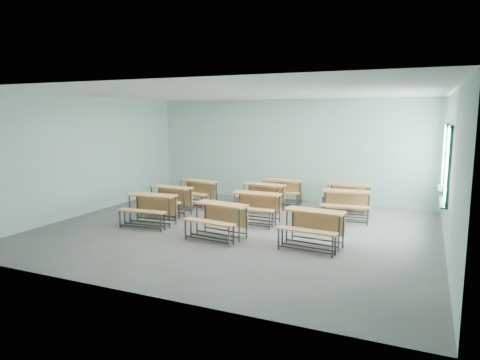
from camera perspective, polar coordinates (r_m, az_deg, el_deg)
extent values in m
cube|color=slate|center=(10.27, -0.42, -6.66)|extent=(9.00, 8.00, 0.02)
cube|color=white|center=(9.92, -0.44, 11.59)|extent=(9.00, 8.00, 0.02)
cube|color=#A9D3C8|center=(13.71, 6.45, 3.99)|extent=(9.00, 0.02, 3.20)
cube|color=#A9D3C8|center=(6.55, -14.90, -1.32)|extent=(9.00, 0.02, 3.20)
cube|color=#A9D3C8|center=(12.50, -19.69, 3.09)|extent=(0.02, 8.00, 3.20)
cube|color=#A9D3C8|center=(9.12, 26.41, 0.81)|extent=(0.02, 8.00, 3.20)
cube|color=#1C4F4A|center=(11.98, 25.42, -0.70)|extent=(0.06, 1.20, 0.06)
cube|color=#1C4F4A|center=(11.85, 25.91, 6.67)|extent=(0.06, 1.20, 0.06)
cube|color=#1C4F4A|center=(11.33, 25.75, 2.72)|extent=(0.06, 0.06, 1.60)
cube|color=#1C4F4A|center=(12.46, 25.58, 3.19)|extent=(0.06, 0.06, 1.60)
cube|color=#1C4F4A|center=(11.89, 25.66, 2.97)|extent=(0.04, 0.04, 1.48)
cube|color=#1C4F4A|center=(11.89, 25.66, 2.97)|extent=(0.04, 1.08, 0.04)
cube|color=#1C4F4A|center=(11.99, 25.21, -0.97)|extent=(0.14, 1.28, 0.04)
cube|color=white|center=(11.89, 25.78, 2.96)|extent=(0.01, 1.08, 1.48)
cube|color=#1C4F4A|center=(10.01, 25.73, -2.41)|extent=(0.06, 1.20, 0.06)
cube|color=#1C4F4A|center=(9.86, 26.31, 6.42)|extent=(0.06, 1.20, 0.06)
cube|color=#1C4F4A|center=(9.34, 26.14, 1.61)|extent=(0.06, 0.06, 1.60)
cube|color=#1C4F4A|center=(10.47, 25.90, 2.29)|extent=(0.06, 0.06, 1.60)
cube|color=#1C4F4A|center=(9.90, 26.02, 1.97)|extent=(0.04, 0.04, 1.48)
cube|color=#1C4F4A|center=(9.90, 26.02, 1.97)|extent=(0.04, 1.08, 0.04)
cube|color=#1C4F4A|center=(10.02, 25.47, -2.73)|extent=(0.14, 1.28, 0.04)
cube|color=white|center=(9.90, 26.16, 1.96)|extent=(0.01, 1.08, 1.48)
cube|color=#CC8749|center=(10.80, -11.62, -1.99)|extent=(1.24, 0.49, 0.04)
cube|color=#CC8749|center=(11.02, -11.07, -3.41)|extent=(1.16, 0.10, 0.42)
cylinder|color=#36393B|center=(11.04, -14.48, -3.87)|extent=(0.04, 0.04, 0.72)
cylinder|color=#36393B|center=(10.46, -9.41, -4.40)|extent=(0.04, 0.04, 0.72)
cylinder|color=#36393B|center=(11.30, -13.56, -3.55)|extent=(0.04, 0.04, 0.72)
cylinder|color=#36393B|center=(10.74, -8.56, -4.04)|extent=(0.04, 0.04, 0.72)
cube|color=#36393B|center=(10.80, -11.97, -5.47)|extent=(1.12, 0.10, 0.03)
cube|color=#36393B|center=(11.07, -11.08, -5.10)|extent=(1.12, 0.10, 0.03)
cube|color=#CC8749|center=(10.46, -12.96, -4.07)|extent=(1.23, 0.33, 0.04)
cylinder|color=#36393B|center=(10.74, -15.72, -5.09)|extent=(0.04, 0.04, 0.42)
cylinder|color=#36393B|center=(10.14, -10.55, -5.71)|extent=(0.04, 0.04, 0.42)
cylinder|color=#36393B|center=(10.89, -15.13, -4.88)|extent=(0.04, 0.04, 0.42)
cylinder|color=#36393B|center=(10.30, -10.01, -5.47)|extent=(0.04, 0.04, 0.42)
cube|color=#36393B|center=(10.46, -13.18, -6.09)|extent=(1.12, 0.10, 0.03)
cube|color=#36393B|center=(10.62, -12.62, -5.85)|extent=(1.12, 0.10, 0.03)
cube|color=#CC8749|center=(9.52, -2.52, -3.24)|extent=(1.26, 0.55, 0.04)
cube|color=#CC8749|center=(9.74, -1.91, -4.83)|extent=(1.15, 0.16, 0.42)
cylinder|color=#36393B|center=(9.78, -5.78, -5.24)|extent=(0.04, 0.04, 0.72)
cylinder|color=#36393B|center=(9.19, -0.12, -6.11)|extent=(0.04, 0.04, 0.72)
cylinder|color=#36393B|center=(10.04, -4.68, -4.86)|extent=(0.04, 0.04, 0.72)
cylinder|color=#36393B|center=(9.46, 0.88, -5.68)|extent=(0.04, 0.04, 0.72)
cube|color=#36393B|center=(9.54, -3.03, -7.17)|extent=(1.11, 0.16, 0.03)
cube|color=#36393B|center=(9.80, -1.98, -6.73)|extent=(1.11, 0.16, 0.03)
cube|color=#CC8749|center=(9.19, -4.16, -5.62)|extent=(1.24, 0.40, 0.04)
cylinder|color=#36393B|center=(9.50, -7.27, -6.63)|extent=(0.04, 0.04, 0.42)
cylinder|color=#36393B|center=(8.88, -1.51, -7.64)|extent=(0.04, 0.04, 0.42)
cylinder|color=#36393B|center=(9.64, -6.57, -6.37)|extent=(0.04, 0.04, 0.42)
cylinder|color=#36393B|center=(9.04, -0.86, -7.35)|extent=(0.04, 0.04, 0.42)
cube|color=#36393B|center=(9.21, -4.48, -7.90)|extent=(1.11, 0.16, 0.03)
cube|color=#36393B|center=(9.37, -3.80, -7.62)|extent=(1.11, 0.16, 0.03)
cube|color=#CC8749|center=(8.97, 9.99, -4.11)|extent=(1.25, 0.51, 0.04)
cube|color=#CC8749|center=(9.21, 10.32, -5.76)|extent=(1.15, 0.12, 0.42)
cylinder|color=#36393B|center=(9.10, 6.25, -6.31)|extent=(0.04, 0.04, 0.72)
cylinder|color=#36393B|center=(8.75, 13.05, -7.09)|extent=(0.04, 0.04, 0.72)
cylinder|color=#36393B|center=(9.39, 7.01, -5.85)|extent=(0.04, 0.04, 0.72)
cylinder|color=#36393B|center=(9.05, 13.62, -6.58)|extent=(0.04, 0.04, 0.72)
cube|color=#36393B|center=(8.98, 9.54, -8.30)|extent=(1.11, 0.13, 0.03)
cube|color=#36393B|center=(9.28, 10.21, -7.76)|extent=(1.11, 0.13, 0.03)
cube|color=#CC8749|center=(8.59, 8.87, -6.72)|extent=(1.24, 0.36, 0.04)
cylinder|color=#36393B|center=(8.77, 5.16, -7.89)|extent=(0.04, 0.04, 0.42)
cylinder|color=#36393B|center=(8.41, 12.22, -8.79)|extent=(0.04, 0.04, 0.42)
cylinder|color=#36393B|center=(8.94, 5.66, -7.57)|extent=(0.04, 0.04, 0.42)
cylinder|color=#36393B|center=(8.58, 12.60, -8.43)|extent=(0.04, 0.04, 0.42)
cube|color=#36393B|center=(8.61, 8.59, -9.17)|extent=(1.11, 0.13, 0.03)
cube|color=#36393B|center=(8.78, 9.04, -8.82)|extent=(1.11, 0.13, 0.03)
cube|color=#CC8749|center=(11.90, -9.20, -0.95)|extent=(1.25, 0.51, 0.04)
cube|color=#CC8749|center=(12.10, -8.62, -2.26)|extent=(1.15, 0.12, 0.42)
cylinder|color=#36393B|center=(12.19, -11.70, -2.60)|extent=(0.04, 0.04, 0.72)
cylinder|color=#36393B|center=(11.51, -7.46, -3.16)|extent=(0.04, 0.04, 0.72)
cylinder|color=#36393B|center=(12.44, -10.73, -2.35)|extent=(0.04, 0.04, 0.72)
cylinder|color=#36393B|center=(11.77, -6.53, -2.88)|extent=(0.04, 0.04, 0.72)
cube|color=#36393B|center=(11.90, -9.61, -4.09)|extent=(1.11, 0.13, 0.03)
cube|color=#36393B|center=(12.15, -8.66, -3.81)|extent=(1.11, 0.13, 0.03)
cube|color=#CC8749|center=(11.58, -10.65, -2.77)|extent=(1.23, 0.36, 0.04)
cylinder|color=#36393B|center=(11.91, -12.99, -3.64)|extent=(0.04, 0.04, 0.42)
cylinder|color=#36393B|center=(11.22, -8.72, -4.28)|extent=(0.04, 0.04, 0.42)
cylinder|color=#36393B|center=(12.06, -12.38, -3.48)|extent=(0.04, 0.04, 0.42)
cylinder|color=#36393B|center=(11.36, -8.13, -4.10)|extent=(0.04, 0.04, 0.42)
cube|color=#36393B|center=(11.59, -10.90, -4.58)|extent=(1.11, 0.13, 0.03)
cube|color=#36393B|center=(11.73, -10.30, -4.40)|extent=(1.11, 0.13, 0.03)
cube|color=#CC8749|center=(10.80, 2.28, -1.82)|extent=(1.22, 0.41, 0.04)
cube|color=#CC8749|center=(11.03, 2.63, -3.23)|extent=(1.16, 0.03, 0.42)
cylinder|color=#36393B|center=(10.95, -0.77, -3.70)|extent=(0.04, 0.04, 0.72)
cylinder|color=#36393B|center=(10.54, 4.76, -4.22)|extent=(0.04, 0.04, 0.72)
cylinder|color=#36393B|center=(11.24, -0.07, -3.38)|extent=(0.04, 0.04, 0.72)
cylinder|color=#36393B|center=(10.84, 5.33, -3.86)|extent=(0.04, 0.04, 0.72)
cube|color=#36393B|center=(10.79, 1.94, -5.30)|extent=(1.12, 0.04, 0.03)
cube|color=#36393B|center=(11.08, 2.57, -4.93)|extent=(1.12, 0.04, 0.03)
cube|color=#CC8749|center=(10.42, 1.27, -3.89)|extent=(1.22, 0.26, 0.04)
cylinder|color=#36393B|center=(10.61, -1.72, -4.93)|extent=(0.04, 0.04, 0.42)
cylinder|color=#36393B|center=(10.19, 3.97, -5.52)|extent=(0.04, 0.04, 0.42)
cylinder|color=#36393B|center=(10.78, -1.28, -4.71)|extent=(0.04, 0.04, 0.42)
cylinder|color=#36393B|center=(10.36, 4.33, -5.28)|extent=(0.04, 0.04, 0.42)
cube|color=#36393B|center=(10.42, 1.06, -5.92)|extent=(1.12, 0.04, 0.03)
cube|color=#36393B|center=(10.59, 1.47, -5.68)|extent=(1.12, 0.04, 0.03)
cube|color=#CC8749|center=(12.94, -5.56, -0.11)|extent=(1.26, 0.57, 0.04)
cube|color=#CC8749|center=(13.14, -5.05, -1.33)|extent=(1.15, 0.18, 0.42)
cylinder|color=#36393B|center=(13.22, -7.90, -1.64)|extent=(0.04, 0.04, 0.72)
cylinder|color=#36393B|center=(12.55, -3.95, -2.12)|extent=(0.04, 0.04, 0.72)
cylinder|color=#36393B|center=(13.47, -7.03, -1.43)|extent=(0.04, 0.04, 0.72)
cylinder|color=#36393B|center=(12.81, -3.11, -1.89)|extent=(0.04, 0.04, 0.72)
cube|color=#36393B|center=(12.93, -5.96, -3.00)|extent=(1.11, 0.18, 0.03)
cube|color=#36393B|center=(13.18, -5.10, -2.76)|extent=(1.11, 0.18, 0.03)
cube|color=#CC8749|center=(12.61, -6.87, -1.75)|extent=(1.24, 0.41, 0.04)
cylinder|color=#36393B|center=(12.93, -9.06, -2.57)|extent=(0.04, 0.04, 0.42)
cylinder|color=#36393B|center=(12.25, -5.08, -3.12)|extent=(0.04, 0.04, 0.42)
cylinder|color=#36393B|center=(13.07, -8.52, -2.43)|extent=(0.04, 0.04, 0.42)
cylinder|color=#36393B|center=(12.40, -4.55, -2.97)|extent=(0.04, 0.04, 0.42)
cube|color=#36393B|center=(12.60, -7.11, -3.42)|extent=(1.11, 0.18, 0.03)
cube|color=#36393B|center=(12.75, -6.58, -3.26)|extent=(1.11, 0.18, 0.03)
cube|color=#CC8749|center=(12.22, 3.19, -0.60)|extent=(1.25, 0.51, 0.04)
cube|color=#CC8749|center=(12.44, 3.55, -1.88)|extent=(1.15, 0.12, 0.42)
cylinder|color=#36393B|center=(12.39, 0.52, -2.24)|extent=(0.04, 0.04, 0.72)
cylinder|color=#36393B|center=(11.92, 5.27, -2.72)|extent=(0.04, 0.04, 0.72)
cylinder|color=#36393B|center=(12.67, 1.21, -2.00)|extent=(0.04, 0.04, 0.72)
cylinder|color=#36393B|center=(12.21, 5.87, -2.45)|extent=(0.04, 0.04, 0.72)
cube|color=#36393B|center=(12.20, 2.84, -3.67)|extent=(1.11, 0.12, 0.03)
cube|color=#36393B|center=(12.48, 3.49, -3.39)|extent=(1.11, 0.12, 0.03)
cube|color=#CC8749|center=(11.84, 2.17, -2.37)|extent=(1.23, 0.36, 0.04)
cylinder|color=#36393B|center=(12.06, -0.42, -3.27)|extent=(0.04, 0.04, 0.42)
cylinder|color=#36393B|center=(11.57, 4.44, -3.81)|extent=(0.04, 0.04, 0.42)
cylinder|color=#36393B|center=(12.22, 0.02, -3.11)|extent=(0.04, 0.04, 0.42)
cylinder|color=#36393B|center=(11.74, 4.82, -3.63)|extent=(0.04, 0.04, 0.42)
cube|color=#36393B|center=(11.83, 1.96, -4.15)|extent=(1.11, 0.12, 0.03)
cube|color=#36393B|center=(12.00, 2.37, -3.97)|extent=(1.11, 0.12, 0.03)
cube|color=#CC8749|center=(11.46, 14.05, -1.47)|extent=(1.25, 0.53, 0.04)
cube|color=#CC8749|center=(11.70, 14.06, -2.80)|extent=(1.15, 0.14, 0.42)
cylinder|color=#36393B|center=(11.42, 11.12, -3.35)|extent=(0.04, 0.04, 0.72)
cylinder|color=#36393B|center=(11.35, 16.73, -3.63)|extent=(0.04, 0.04, 0.72)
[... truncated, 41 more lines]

